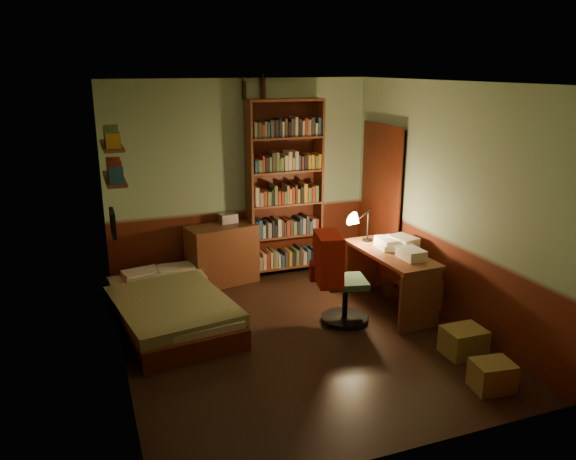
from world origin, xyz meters
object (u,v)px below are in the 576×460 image
object	(u,v)px
desk	(390,280)
cardboard_box_a	(492,376)
bookshelf	(285,189)
office_chair	(346,277)
mini_stereo	(228,218)
bed	(169,297)
desk_lamp	(368,219)
cardboard_box_b	(464,341)
dresser	(222,254)

from	to	relation	value
desk	cardboard_box_a	world-z (taller)	desk
bookshelf	office_chair	distance (m)	1.83
mini_stereo	office_chair	bearing A→B (deg)	-71.53
office_chair	cardboard_box_a	world-z (taller)	office_chair
mini_stereo	office_chair	size ratio (longest dim) A/B	0.21
bed	cardboard_box_a	distance (m)	3.39
desk_lamp	cardboard_box_b	world-z (taller)	desk_lamp
dresser	office_chair	xyz separation A→B (m)	(0.98, -1.62, 0.14)
bed	desk_lamp	xyz separation A→B (m)	(2.41, -0.04, 0.67)
desk	desk_lamp	distance (m)	0.78
dresser	desk	xyz separation A→B (m)	(1.63, -1.47, -0.04)
desk	desk_lamp	bearing A→B (deg)	94.74
mini_stereo	bed	bearing A→B (deg)	-139.50
dresser	office_chair	world-z (taller)	office_chair
desk	desk_lamp	world-z (taller)	desk_lamp
desk_lamp	bed	bearing A→B (deg)	-177.26
mini_stereo	cardboard_box_b	world-z (taller)	mini_stereo
bed	office_chair	distance (m)	1.96
bookshelf	desk_lamp	size ratio (longest dim) A/B	4.29
bed	desk_lamp	distance (m)	2.51
mini_stereo	bookshelf	distance (m)	0.85
bed	cardboard_box_a	bearing A→B (deg)	-50.55
dresser	office_chair	size ratio (longest dim) A/B	0.83
bookshelf	cardboard_box_b	xyz separation A→B (m)	(0.85, -2.79, -1.04)
desk	desk_lamp	size ratio (longest dim) A/B	2.37
mini_stereo	desk	bearing A→B (deg)	-54.27
dresser	desk	distance (m)	2.20
cardboard_box_b	dresser	bearing A→B (deg)	122.96
office_chair	desk	bearing A→B (deg)	25.70
bed	cardboard_box_b	world-z (taller)	bed
cardboard_box_a	dresser	bearing A→B (deg)	115.74
cardboard_box_a	office_chair	bearing A→B (deg)	109.92
mini_stereo	cardboard_box_a	size ratio (longest dim) A/B	0.64
bookshelf	desk_lamp	xyz separation A→B (m)	(0.67, -1.09, -0.20)
mini_stereo	cardboard_box_a	xyz separation A→B (m)	(1.47, -3.44, -0.71)
mini_stereo	desk_lamp	world-z (taller)	desk_lamp
desk	cardboard_box_b	bearing A→B (deg)	-87.29
dresser	desk_lamp	bearing A→B (deg)	-44.28
desk_lamp	office_chair	xyz separation A→B (m)	(-0.59, -0.62, -0.44)
cardboard_box_a	bed	bearing A→B (deg)	136.01
dresser	cardboard_box_a	xyz separation A→B (m)	(1.60, -3.31, -0.26)
dresser	cardboard_box_b	xyz separation A→B (m)	(1.75, -2.70, -0.25)
bed	dresser	xyz separation A→B (m)	(0.84, 0.96, 0.09)
bookshelf	office_chair	size ratio (longest dim) A/B	2.23
office_chair	cardboard_box_b	world-z (taller)	office_chair
cardboard_box_a	cardboard_box_b	bearing A→B (deg)	75.51
desk	cardboard_box_a	size ratio (longest dim) A/B	3.75
bookshelf	desk	xyz separation A→B (m)	(0.73, -1.55, -0.83)
mini_stereo	desk	size ratio (longest dim) A/B	0.17
bookshelf	desk_lamp	bearing A→B (deg)	-58.04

